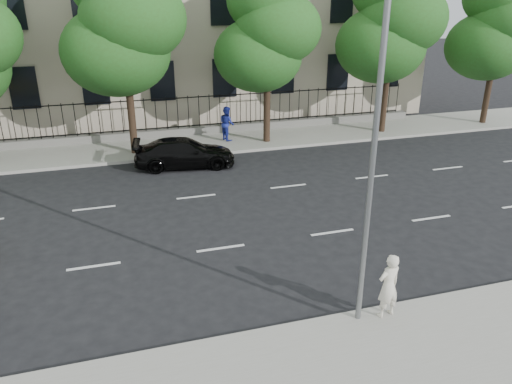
{
  "coord_description": "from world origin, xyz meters",
  "views": [
    {
      "loc": [
        -2.99,
        -11.64,
        8.01
      ],
      "look_at": [
        1.36,
        3.0,
        1.65
      ],
      "focal_mm": 35.0,
      "sensor_mm": 36.0,
      "label": 1
    }
  ],
  "objects": [
    {
      "name": "lane_markings",
      "position": [
        0.0,
        4.75,
        0.01
      ],
      "size": [
        49.6,
        4.62,
        0.01
      ],
      "primitive_type": null,
      "color": "silver",
      "rests_on": "ground"
    },
    {
      "name": "black_sedan",
      "position": [
        0.16,
        10.79,
        0.68
      ],
      "size": [
        4.89,
        2.47,
        1.36
      ],
      "primitive_type": "imported",
      "rotation": [
        0.0,
        0.0,
        1.45
      ],
      "color": "black",
      "rests_on": "ground"
    },
    {
      "name": "pedestrian_far",
      "position": [
        3.01,
        14.05,
        1.07
      ],
      "size": [
        0.89,
        1.03,
        1.84
      ],
      "primitive_type": "imported",
      "rotation": [
        0.0,
        0.0,
        1.81
      ],
      "color": "navy",
      "rests_on": "far_sidewalk"
    },
    {
      "name": "far_sidewalk",
      "position": [
        0.0,
        14.0,
        0.07
      ],
      "size": [
        60.0,
        4.0,
        0.15
      ],
      "primitive_type": "cube",
      "color": "gray",
      "rests_on": "ground"
    },
    {
      "name": "tree_e",
      "position": [
        12.04,
        13.36,
        6.2
      ],
      "size": [
        5.71,
        5.31,
        9.46
      ],
      "color": "#382619",
      "rests_on": "far_sidewalk"
    },
    {
      "name": "ground",
      "position": [
        0.0,
        0.0,
        0.0
      ],
      "size": [
        120.0,
        120.0,
        0.0
      ],
      "primitive_type": "plane",
      "color": "black",
      "rests_on": "ground"
    },
    {
      "name": "woman_near",
      "position": [
        3.22,
        -2.4,
        1.03
      ],
      "size": [
        0.71,
        0.54,
        1.76
      ],
      "primitive_type": "imported",
      "rotation": [
        0.0,
        0.0,
        3.34
      ],
      "color": "silver",
      "rests_on": "near_sidewalk"
    },
    {
      "name": "tree_c",
      "position": [
        -1.96,
        13.36,
        6.41
      ],
      "size": [
        5.89,
        5.5,
        9.8
      ],
      "color": "#382619",
      "rests_on": "far_sidewalk"
    },
    {
      "name": "tree_f",
      "position": [
        19.04,
        13.36,
        5.88
      ],
      "size": [
        5.52,
        5.12,
        9.01
      ],
      "color": "#382619",
      "rests_on": "far_sidewalk"
    },
    {
      "name": "iron_fence",
      "position": [
        0.0,
        15.7,
        0.65
      ],
      "size": [
        30.0,
        0.5,
        2.2
      ],
      "color": "slate",
      "rests_on": "far_sidewalk"
    },
    {
      "name": "street_light",
      "position": [
        2.5,
        -1.77,
        5.15
      ],
      "size": [
        0.25,
        3.32,
        8.05
      ],
      "color": "slate",
      "rests_on": "near_sidewalk"
    },
    {
      "name": "tree_d",
      "position": [
        5.04,
        13.36,
        5.84
      ],
      "size": [
        5.34,
        4.94,
        8.84
      ],
      "color": "#382619",
      "rests_on": "far_sidewalk"
    }
  ]
}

